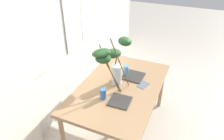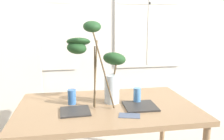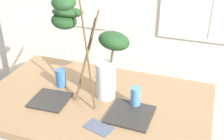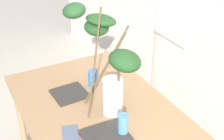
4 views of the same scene
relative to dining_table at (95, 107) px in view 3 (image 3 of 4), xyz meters
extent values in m
cube|color=#93704C|center=(0.00, 0.00, 0.04)|extent=(1.50, 0.95, 0.04)
cylinder|color=#93704C|center=(-0.69, 0.41, -0.32)|extent=(0.05, 0.05, 0.68)
cylinder|color=#93704C|center=(0.69, 0.41, -0.32)|extent=(0.05, 0.05, 0.68)
cylinder|color=silver|center=(0.06, 0.07, 0.19)|extent=(0.13, 0.13, 0.25)
cylinder|color=silver|center=(0.06, 0.07, 0.11)|extent=(0.12, 0.12, 0.08)
cylinder|color=brown|center=(-0.03, -0.01, 0.40)|extent=(0.17, 0.20, 0.66)
ellipsoid|color=#1E421E|center=(-0.12, -0.09, 0.73)|extent=(0.20, 0.20, 0.11)
cylinder|color=brown|center=(0.07, 0.10, 0.26)|extent=(0.08, 0.05, 0.37)
ellipsoid|color=#1E421E|center=(0.09, 0.13, 0.44)|extent=(0.29, 0.29, 0.17)
cylinder|color=brown|center=(-0.08, 0.10, 0.34)|extent=(0.08, 0.29, 0.53)
ellipsoid|color=#1E421E|center=(-0.22, 0.13, 0.60)|extent=(0.24, 0.25, 0.11)
cylinder|color=brown|center=(-0.09, 0.08, 0.31)|extent=(0.05, 0.31, 0.48)
ellipsoid|color=#1E421E|center=(-0.24, 0.10, 0.55)|extent=(0.19, 0.19, 0.13)
cylinder|color=#386BAD|center=(-0.29, 0.09, 0.13)|extent=(0.07, 0.07, 0.13)
cylinder|color=#4C84BC|center=(0.27, 0.02, 0.13)|extent=(0.06, 0.06, 0.13)
cube|color=#2D2B28|center=(-0.27, -0.11, 0.07)|extent=(0.24, 0.24, 0.01)
cube|color=#2D2B28|center=(0.27, -0.09, 0.07)|extent=(0.27, 0.27, 0.01)
cube|color=#4C566B|center=(0.13, -0.26, 0.07)|extent=(0.18, 0.14, 0.00)
camera|label=1|loc=(-1.95, -0.74, 1.59)|focal=33.49mm
camera|label=2|loc=(-0.29, -1.89, 0.75)|focal=37.69mm
camera|label=3|loc=(0.65, -1.49, 1.15)|focal=47.13mm
camera|label=4|loc=(1.52, -0.72, 1.33)|focal=50.41mm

